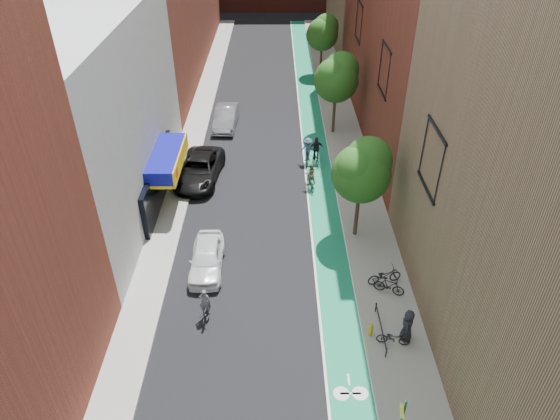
{
  "coord_description": "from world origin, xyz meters",
  "views": [
    {
      "loc": [
        0.87,
        -13.95,
        18.64
      ],
      "look_at": [
        1.07,
        10.61,
        1.5
      ],
      "focal_mm": 32.0,
      "sensor_mm": 36.0,
      "label": 1
    }
  ],
  "objects_px": {
    "pedestrian": "(408,325)",
    "cyclist_lane_near": "(310,178)",
    "parked_car_white": "(207,258)",
    "cyclist_lane_mid": "(316,154)",
    "parked_car_black": "(199,169)",
    "cyclist_lane_far": "(308,153)",
    "cyclist_lead": "(205,310)",
    "parked_car_silver": "(226,117)",
    "fire_hydrant": "(371,329)"
  },
  "relations": [
    {
      "from": "parked_car_black",
      "to": "pedestrian",
      "type": "xyz_separation_m",
      "value": [
        11.52,
        -14.78,
        0.19
      ]
    },
    {
      "from": "parked_car_silver",
      "to": "cyclist_lane_near",
      "type": "distance_m",
      "value": 11.99
    },
    {
      "from": "cyclist_lead",
      "to": "fire_hydrant",
      "type": "height_order",
      "value": "cyclist_lead"
    },
    {
      "from": "cyclist_lead",
      "to": "pedestrian",
      "type": "bearing_deg",
      "value": 176.07
    },
    {
      "from": "parked_car_white",
      "to": "cyclist_lead",
      "type": "height_order",
      "value": "cyclist_lead"
    },
    {
      "from": "cyclist_lane_near",
      "to": "fire_hydrant",
      "type": "bearing_deg",
      "value": 87.9
    },
    {
      "from": "parked_car_white",
      "to": "fire_hydrant",
      "type": "xyz_separation_m",
      "value": [
        8.3,
        -4.96,
        -0.23
      ]
    },
    {
      "from": "parked_car_white",
      "to": "cyclist_lane_mid",
      "type": "distance_m",
      "value": 13.63
    },
    {
      "from": "parked_car_black",
      "to": "cyclist_lead",
      "type": "height_order",
      "value": "cyclist_lead"
    },
    {
      "from": "cyclist_lane_far",
      "to": "pedestrian",
      "type": "relative_size",
      "value": 1.18
    },
    {
      "from": "cyclist_lane_near",
      "to": "parked_car_white",
      "type": "bearing_deg",
      "value": 42.28
    },
    {
      "from": "cyclist_lane_near",
      "to": "fire_hydrant",
      "type": "distance_m",
      "value": 13.46
    },
    {
      "from": "parked_car_white",
      "to": "parked_car_black",
      "type": "bearing_deg",
      "value": 98.57
    },
    {
      "from": "pedestrian",
      "to": "fire_hydrant",
      "type": "bearing_deg",
      "value": -81.25
    },
    {
      "from": "parked_car_white",
      "to": "cyclist_lane_mid",
      "type": "xyz_separation_m",
      "value": [
        6.85,
        11.79,
        0.08
      ]
    },
    {
      "from": "parked_car_silver",
      "to": "cyclist_lane_far",
      "type": "height_order",
      "value": "cyclist_lane_far"
    },
    {
      "from": "cyclist_lane_near",
      "to": "cyclist_lane_mid",
      "type": "distance_m",
      "value": 3.51
    },
    {
      "from": "cyclist_lane_near",
      "to": "cyclist_lead",
      "type": "bearing_deg",
      "value": 53.18
    },
    {
      "from": "pedestrian",
      "to": "cyclist_lane_near",
      "type": "bearing_deg",
      "value": -147.1
    },
    {
      "from": "parked_car_silver",
      "to": "cyclist_lane_far",
      "type": "relative_size",
      "value": 2.42
    },
    {
      "from": "fire_hydrant",
      "to": "pedestrian",
      "type": "bearing_deg",
      "value": -8.78
    },
    {
      "from": "parked_car_white",
      "to": "cyclist_lane_far",
      "type": "height_order",
      "value": "cyclist_lane_far"
    },
    {
      "from": "cyclist_lane_mid",
      "to": "cyclist_lane_far",
      "type": "height_order",
      "value": "cyclist_lane_mid"
    },
    {
      "from": "parked_car_silver",
      "to": "cyclist_lane_mid",
      "type": "relative_size",
      "value": 2.32
    },
    {
      "from": "parked_car_white",
      "to": "parked_car_black",
      "type": "xyz_separation_m",
      "value": [
        -1.6,
        9.57,
        0.09
      ]
    },
    {
      "from": "parked_car_black",
      "to": "cyclist_lane_near",
      "type": "distance_m",
      "value": 7.9
    },
    {
      "from": "parked_car_silver",
      "to": "cyclist_lane_mid",
      "type": "bearing_deg",
      "value": -39.4
    },
    {
      "from": "parked_car_white",
      "to": "pedestrian",
      "type": "height_order",
      "value": "pedestrian"
    },
    {
      "from": "cyclist_lane_far",
      "to": "parked_car_white",
      "type": "bearing_deg",
      "value": 68.74
    },
    {
      "from": "cyclist_lane_mid",
      "to": "fire_hydrant",
      "type": "height_order",
      "value": "cyclist_lane_mid"
    },
    {
      "from": "parked_car_silver",
      "to": "cyclist_lead",
      "type": "distance_m",
      "value": 22.13
    },
    {
      "from": "cyclist_lane_mid",
      "to": "pedestrian",
      "type": "relative_size",
      "value": 1.23
    },
    {
      "from": "parked_car_silver",
      "to": "cyclist_lead",
      "type": "height_order",
      "value": "cyclist_lead"
    },
    {
      "from": "parked_car_silver",
      "to": "fire_hydrant",
      "type": "bearing_deg",
      "value": -66.9
    },
    {
      "from": "parked_car_silver",
      "to": "cyclist_lane_near",
      "type": "bearing_deg",
      "value": -53.9
    },
    {
      "from": "pedestrian",
      "to": "parked_car_black",
      "type": "bearing_deg",
      "value": -124.54
    },
    {
      "from": "cyclist_lead",
      "to": "pedestrian",
      "type": "relative_size",
      "value": 1.08
    },
    {
      "from": "cyclist_lane_mid",
      "to": "pedestrian",
      "type": "xyz_separation_m",
      "value": [
        3.08,
        -17.0,
        0.2
      ]
    },
    {
      "from": "cyclist_lane_mid",
      "to": "pedestrian",
      "type": "bearing_deg",
      "value": 89.91
    },
    {
      "from": "parked_car_white",
      "to": "fire_hydrant",
      "type": "relative_size",
      "value": 6.38
    },
    {
      "from": "parked_car_white",
      "to": "cyclist_lead",
      "type": "bearing_deg",
      "value": -85.58
    },
    {
      "from": "cyclist_lane_far",
      "to": "cyclist_lane_mid",
      "type": "bearing_deg",
      "value": -174.39
    },
    {
      "from": "parked_car_silver",
      "to": "cyclist_lead",
      "type": "relative_size",
      "value": 2.64
    },
    {
      "from": "cyclist_lead",
      "to": "cyclist_lane_mid",
      "type": "relative_size",
      "value": 0.88
    },
    {
      "from": "parked_car_black",
      "to": "parked_car_white",
      "type": "bearing_deg",
      "value": -74.52
    },
    {
      "from": "cyclist_lead",
      "to": "cyclist_lane_far",
      "type": "height_order",
      "value": "cyclist_lane_far"
    },
    {
      "from": "parked_car_black",
      "to": "cyclist_lane_near",
      "type": "bearing_deg",
      "value": -3.03
    },
    {
      "from": "fire_hydrant",
      "to": "cyclist_lane_far",
      "type": "bearing_deg",
      "value": 97.14
    },
    {
      "from": "cyclist_lane_mid",
      "to": "cyclist_lane_far",
      "type": "relative_size",
      "value": 1.04
    },
    {
      "from": "cyclist_lane_far",
      "to": "parked_car_silver",
      "type": "bearing_deg",
      "value": -38.13
    }
  ]
}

